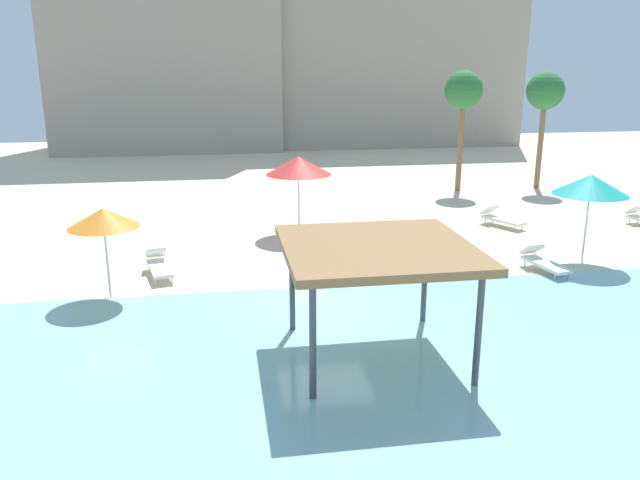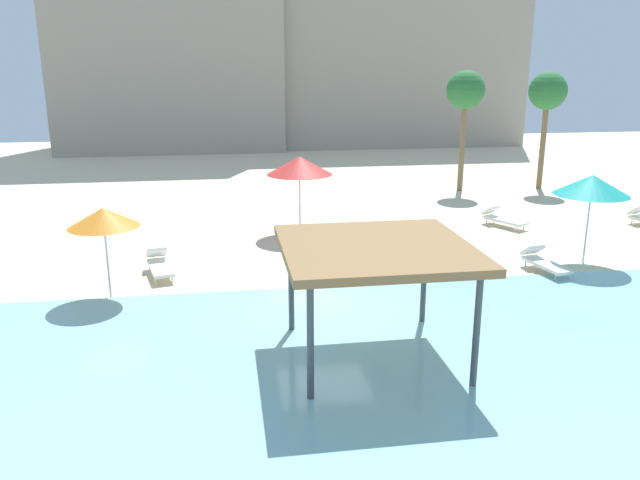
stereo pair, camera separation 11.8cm
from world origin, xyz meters
name	(u,v)px [view 1 (the left image)]	position (x,y,z in m)	size (l,w,h in m)	color
ground_plane	(325,307)	(0.00, 0.00, 0.00)	(80.00, 80.00, 0.00)	beige
lagoon_water	(372,409)	(0.00, -5.25, 0.02)	(44.00, 13.50, 0.04)	#8CC6CC
shade_pavilion	(378,252)	(0.60, -3.06, 2.42)	(4.01, 4.01, 2.59)	#42474C
beach_umbrella_red_0	(298,166)	(0.28, 7.65, 2.62)	(2.47, 2.47, 2.97)	silver
beach_umbrella_teal_1	(591,185)	(9.04, 2.55, 2.58)	(2.36, 2.36, 2.91)	silver
beach_umbrella_orange_3	(103,218)	(-5.81, 1.65, 2.29)	(1.92, 1.92, 2.55)	silver
lounge_chair_2	(159,265)	(-4.62, 3.43, 0.33)	(1.01, 1.98, 0.74)	white
lounge_chair_3	(500,218)	(8.43, 7.47, 0.33)	(1.40, 1.96, 0.74)	white
lounge_chair_5	(399,254)	(3.01, 3.37, 0.33)	(1.50, 1.93, 0.74)	white
lounge_chair_6	(543,261)	(7.26, 1.86, 0.33)	(0.92, 1.97, 0.74)	white
palm_tree_0	(463,93)	(9.48, 14.77, 4.92)	(1.90, 1.90, 6.01)	brown
palm_tree_1	(545,93)	(13.81, 14.70, 4.86)	(1.90, 1.90, 5.94)	brown
hotel_block_0	(166,26)	(-6.14, 34.99, 9.02)	(16.36, 9.50, 18.05)	#9E9384
hotel_block_1	(379,54)	(10.84, 37.08, 7.08)	(20.40, 11.87, 14.16)	#9E9384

